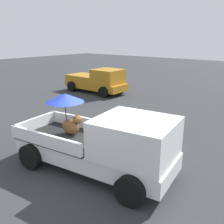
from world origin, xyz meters
TOP-DOWN VIEW (x-y plane):
  - ground_plane at (0.00, 0.00)m, footprint 80.00×80.00m
  - pickup_truck_main at (0.42, 0.07)m, footprint 5.26×2.83m
  - pickup_truck_far at (-7.39, 8.30)m, footprint 4.80×2.17m

SIDE VIEW (x-z plane):
  - ground_plane at x=0.00m, z-range 0.00..0.00m
  - pickup_truck_far at x=-7.39m, z-range -0.03..1.77m
  - pickup_truck_main at x=0.42m, z-range -0.15..2.09m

